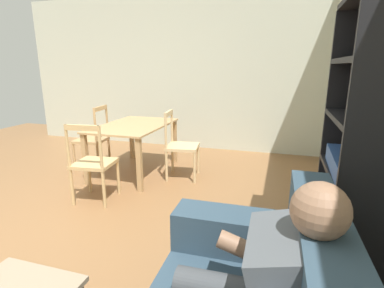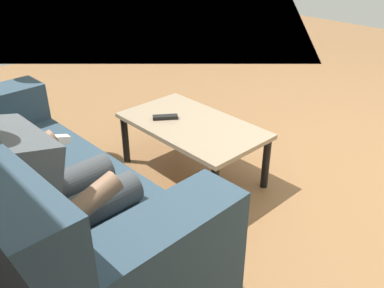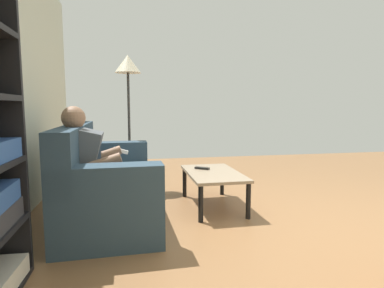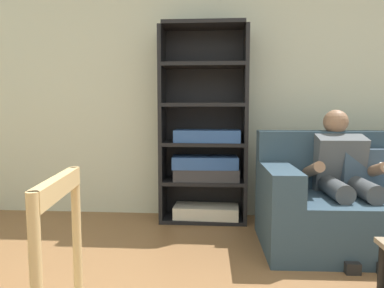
{
  "view_description": "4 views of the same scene",
  "coord_description": "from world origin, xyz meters",
  "px_view_note": "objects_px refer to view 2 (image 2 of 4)",
  "views": [
    {
      "loc": [
        1.81,
        2.14,
        1.51
      ],
      "look_at": [
        -0.43,
        1.46,
        0.9
      ],
      "focal_mm": 27.7,
      "sensor_mm": 36.0,
      "label": 1
    },
    {
      "loc": [
        -0.65,
        2.57,
        1.56
      ],
      "look_at": [
        1.13,
        0.91,
        0.24
      ],
      "focal_mm": 37.75,
      "sensor_mm": 36.0,
      "label": 2
    },
    {
      "loc": [
        -2.23,
        1.82,
        1.11
      ],
      "look_at": [
        -0.43,
        1.46,
        0.9
      ],
      "focal_mm": 29.74,
      "sensor_mm": 36.0,
      "label": 3
    },
    {
      "loc": [
        -0.27,
        -0.87,
        1.13
      ],
      "look_at": [
        -0.43,
        1.46,
        0.9
      ],
      "focal_mm": 33.26,
      "sensor_mm": 36.0,
      "label": 4
    }
  ],
  "objects_px": {
    "tv_remote": "(165,117)",
    "coffee_table": "(192,130)",
    "person_lounging": "(48,192)",
    "couch": "(29,209)"
  },
  "relations": [
    {
      "from": "couch",
      "to": "coffee_table",
      "type": "xyz_separation_m",
      "value": [
        0.09,
        -1.17,
        -0.0
      ]
    },
    {
      "from": "couch",
      "to": "tv_remote",
      "type": "relative_size",
      "value": 11.24
    },
    {
      "from": "person_lounging",
      "to": "coffee_table",
      "type": "bearing_deg",
      "value": -72.5
    },
    {
      "from": "coffee_table",
      "to": "couch",
      "type": "bearing_deg",
      "value": 94.27
    },
    {
      "from": "person_lounging",
      "to": "couch",
      "type": "bearing_deg",
      "value": 1.07
    },
    {
      "from": "coffee_table",
      "to": "tv_remote",
      "type": "height_order",
      "value": "tv_remote"
    },
    {
      "from": "tv_remote",
      "to": "coffee_table",
      "type": "bearing_deg",
      "value": 61.15
    },
    {
      "from": "person_lounging",
      "to": "tv_remote",
      "type": "bearing_deg",
      "value": -63.19
    },
    {
      "from": "couch",
      "to": "coffee_table",
      "type": "distance_m",
      "value": 1.17
    },
    {
      "from": "person_lounging",
      "to": "tv_remote",
      "type": "height_order",
      "value": "person_lounging"
    }
  ]
}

